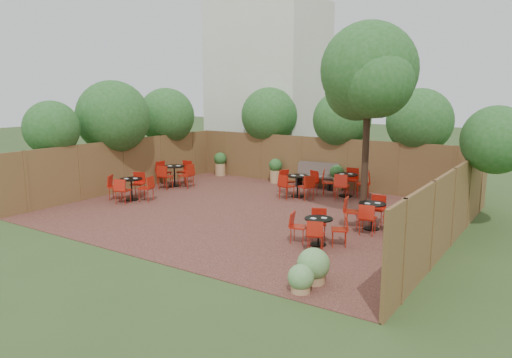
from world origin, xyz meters
The scene contains 13 objects.
ground centered at (0.00, 0.00, 0.00)m, with size 80.00×80.00×0.00m, color #354F23.
courtyard_paving centered at (0.00, 0.00, 0.01)m, with size 12.00×10.00×0.02m, color #391917.
fence_back centered at (0.00, 5.00, 1.00)m, with size 12.00×0.08×2.00m, color brown.
fence_left centered at (-6.00, 0.00, 1.00)m, with size 0.08×10.00×2.00m, color brown.
fence_right centered at (6.00, 0.00, 1.00)m, with size 0.08×10.00×2.00m, color brown.
neighbour_building centered at (-4.50, 8.00, 4.00)m, with size 5.00×4.00×8.00m, color silver.
overhang_foliage centered at (-2.51, 3.04, 2.73)m, with size 15.43×10.47×2.80m.
courtyard_tree centered at (3.27, 1.04, 4.25)m, with size 2.88×2.79×5.80m.
park_bench_left centered at (-0.16, 4.63, 0.51)m, with size 1.60×0.71×0.96m.
park_bench_right centered at (-0.06, 4.63, 0.54)m, with size 1.70×0.74×1.02m.
bistro_tables centered at (-0.47, 1.24, 0.48)m, with size 10.49×7.23×0.96m.
planters centered at (-0.41, 3.76, 0.57)m, with size 10.66×4.17×1.05m.
low_shrubs centered at (4.62, -3.19, 0.35)m, with size 1.73×3.81×0.73m.
Camera 1 is at (8.46, -12.48, 3.94)m, focal length 34.02 mm.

